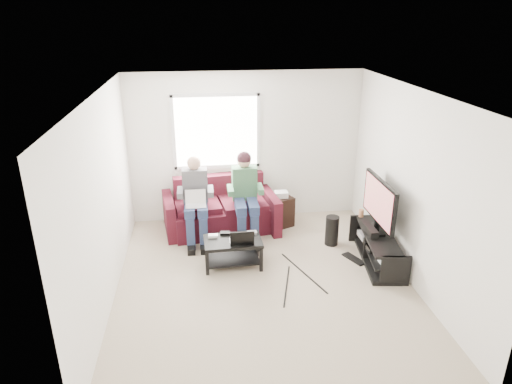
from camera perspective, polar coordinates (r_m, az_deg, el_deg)
floor at (r=6.42m, az=1.00°, el=-11.34°), size 4.50×4.50×0.00m
ceiling at (r=5.46m, az=1.19°, el=12.20°), size 4.50×4.50×0.00m
wall_back at (r=7.93m, az=-1.28°, el=5.58°), size 4.50×0.00×4.50m
wall_front at (r=3.86m, az=6.06°, el=-13.18°), size 4.50×0.00×4.50m
wall_left at (r=5.89m, az=-18.57°, el=-1.45°), size 0.00×4.50×4.50m
wall_right at (r=6.40m, az=19.09°, el=0.36°), size 0.00×4.50×4.50m
window at (r=7.80m, az=-4.98°, el=7.52°), size 1.48×0.04×1.28m
sofa at (r=7.80m, az=-4.48°, el=-2.40°), size 1.98×1.08×0.88m
person_left at (r=7.32m, az=-7.56°, el=-0.55°), size 0.40×0.70×1.36m
person_right at (r=7.35m, az=-1.34°, el=0.24°), size 0.40×0.71×1.41m
laptop_silver at (r=7.15m, az=-7.55°, el=-1.28°), size 0.32×0.22×0.24m
coffee_table at (r=6.70m, az=-2.90°, el=-6.82°), size 0.85×0.53×0.42m
laptop_black at (r=6.53m, az=-1.83°, el=-5.32°), size 0.38×0.29×0.24m
controller_a at (r=6.73m, az=-5.39°, el=-5.48°), size 0.15×0.10×0.04m
controller_b at (r=6.79m, az=-3.89°, el=-5.18°), size 0.15×0.10×0.04m
controller_c at (r=6.80m, az=-0.50°, el=-5.11°), size 0.15×0.10×0.04m
tv_stand at (r=7.07m, az=14.90°, el=-6.91°), size 0.59×1.41×0.45m
tv at (r=6.85m, az=15.15°, el=-1.31°), size 0.12×1.10×0.81m
soundbar at (r=6.97m, az=13.92°, el=-4.46°), size 0.12×0.50×0.10m
drink_cup at (r=7.44m, az=13.02°, el=-2.58°), size 0.08×0.08×0.12m
console_white at (r=6.72m, az=16.20°, el=-8.00°), size 0.30×0.22×0.06m
console_grey at (r=7.28m, az=14.11°, el=-5.27°), size 0.34×0.26×0.08m
console_black at (r=6.99m, az=15.11°, el=-6.58°), size 0.38×0.30×0.07m
subwoofer at (r=7.39m, az=9.47°, el=-4.78°), size 0.21×0.21×0.48m
keyboard_floor at (r=7.12m, az=12.13°, el=-8.17°), size 0.29×0.42×0.02m
end_table at (r=7.93m, az=3.11°, el=-2.28°), size 0.36×0.36×0.63m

